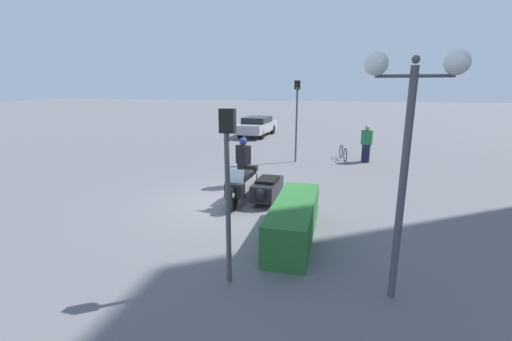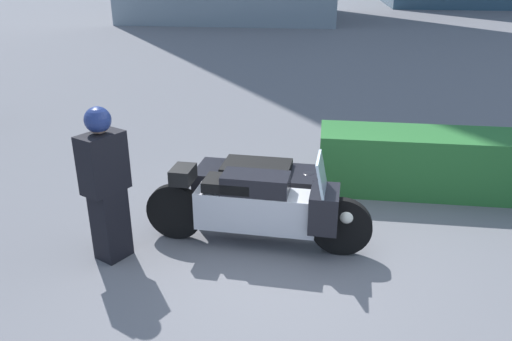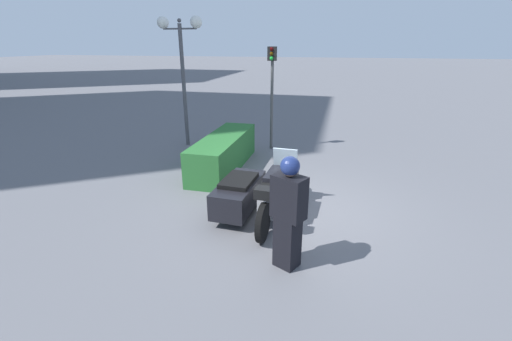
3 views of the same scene
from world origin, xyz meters
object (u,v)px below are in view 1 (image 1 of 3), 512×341
hedge_bush_curbside (294,220)px  traffic_light_far (297,110)px  twin_lamp_post (410,111)px  parked_car_background (257,126)px  traffic_light_near (228,171)px  bicycle_parked (343,153)px  pedestrian_bystander (366,144)px  police_motorcycle (256,187)px  officer_rider (243,161)px

hedge_bush_curbside → traffic_light_far: bearing=-172.7°
twin_lamp_post → parked_car_background: (-18.57, -6.90, -2.36)m
traffic_light_far → hedge_bush_curbside: bearing=7.1°
traffic_light_far → twin_lamp_post: bearing=16.0°
traffic_light_near → bicycle_parked: 11.99m
traffic_light_far → pedestrian_bystander: (-0.76, 3.23, -1.56)m
traffic_light_near → traffic_light_far: traffic_light_far is taller
police_motorcycle → officer_rider: (-1.62, -0.87, 0.46)m
officer_rider → traffic_light_near: 6.32m
traffic_light_far → parked_car_background: traffic_light_far is taller
hedge_bush_curbside → traffic_light_near: (2.11, -0.88, 1.63)m
twin_lamp_post → pedestrian_bystander: bearing=178.9°
traffic_light_near → pedestrian_bystander: size_ratio=1.79×
twin_lamp_post → bicycle_parked: bearing=-175.9°
officer_rider → twin_lamp_post: (5.84, 4.29, 2.18)m
officer_rider → hedge_bush_curbside: officer_rider is taller
hedge_bush_curbside → parked_car_background: bearing=-163.4°
officer_rider → police_motorcycle: bearing=55.3°
hedge_bush_curbside → pedestrian_bystander: size_ratio=1.88×
traffic_light_far → parked_car_background: size_ratio=0.77×
officer_rider → parked_car_background: (-12.73, -2.61, -0.18)m
twin_lamp_post → pedestrian_bystander: 11.35m
parked_car_background → pedestrian_bystander: 10.30m
twin_lamp_post → traffic_light_far: bearing=-163.8°
police_motorcycle → parked_car_background: bearing=-163.5°
hedge_bush_curbside → traffic_light_near: 2.81m
traffic_light_near → bicycle_parked: (-11.69, 2.00, -1.76)m
hedge_bush_curbside → pedestrian_bystander: bearing=166.8°
twin_lamp_post → traffic_light_near: bearing=-86.0°
pedestrian_bystander → bicycle_parked: bearing=81.7°
police_motorcycle → twin_lamp_post: 6.04m
hedge_bush_curbside → twin_lamp_post: 3.81m
traffic_light_far → bicycle_parked: bearing=116.9°
police_motorcycle → pedestrian_bystander: 7.81m
officer_rider → traffic_light_near: size_ratio=0.56×
officer_rider → parked_car_background: officer_rider is taller
pedestrian_bystander → hedge_bush_curbside: bearing=178.1°
bicycle_parked → pedestrian_bystander: bearing=58.2°
officer_rider → traffic_light_far: 4.94m
bicycle_parked → traffic_light_near: bearing=-21.8°
hedge_bush_curbside → parked_car_background: 17.38m
traffic_light_far → parked_car_background: 9.23m
traffic_light_near → police_motorcycle: bearing=10.1°
bicycle_parked → parked_car_background: bearing=-151.5°
parked_car_background → traffic_light_near: bearing=-164.5°
hedge_bush_curbside → twin_lamp_post: twin_lamp_post is taller
police_motorcycle → pedestrian_bystander: bearing=155.1°
parked_car_background → bicycle_parked: 9.34m
parked_car_background → pedestrian_bystander: pedestrian_bystander is taller
traffic_light_near → pedestrian_bystander: (-11.32, 3.03, -1.20)m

